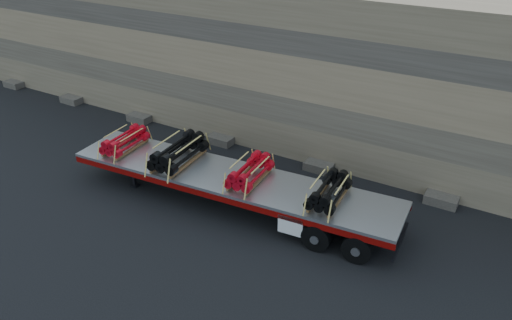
% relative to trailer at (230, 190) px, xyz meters
% --- Properties ---
extents(ground, '(120.00, 120.00, 0.00)m').
position_rel_trailer_xyz_m(ground, '(-0.26, -0.60, -0.63)').
color(ground, black).
rests_on(ground, ground).
extents(rock_wall, '(44.00, 3.00, 7.00)m').
position_rel_trailer_xyz_m(rock_wall, '(-0.26, 5.90, 2.87)').
color(rock_wall, '#7A6B54').
rests_on(rock_wall, ground).
extents(trailer, '(12.72, 3.35, 1.26)m').
position_rel_trailer_xyz_m(trailer, '(0.00, 0.00, 0.00)').
color(trailer, '#B9BCC1').
rests_on(trailer, ground).
extents(bundle_front, '(1.13, 2.03, 0.70)m').
position_rel_trailer_xyz_m(bundle_front, '(-4.75, -0.36, 0.98)').
color(bundle_front, red).
rests_on(bundle_front, trailer).
extents(bundle_midfront, '(1.39, 2.51, 0.86)m').
position_rel_trailer_xyz_m(bundle_midfront, '(-2.19, -0.16, 1.06)').
color(bundle_midfront, black).
rests_on(bundle_midfront, trailer).
extents(bundle_midrear, '(1.16, 2.10, 0.72)m').
position_rel_trailer_xyz_m(bundle_midrear, '(0.81, 0.06, 0.99)').
color(bundle_midrear, red).
rests_on(bundle_midrear, trailer).
extents(bundle_rear, '(1.16, 2.09, 0.72)m').
position_rel_trailer_xyz_m(bundle_rear, '(3.74, 0.28, 0.99)').
color(bundle_rear, black).
rests_on(bundle_rear, trailer).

